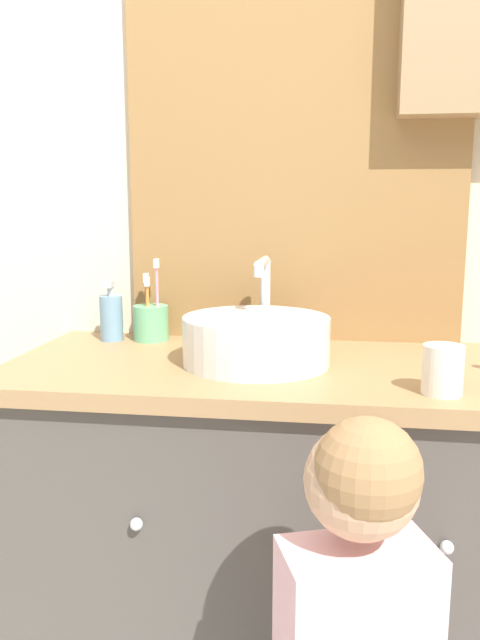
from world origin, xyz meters
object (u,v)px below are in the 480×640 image
soap_dispenser (111,317)px  sink_basin (257,338)px  drinking_cup (443,370)px  toothbrush_holder (151,321)px

soap_dispenser → sink_basin: bearing=-24.6°
soap_dispenser → drinking_cup: 0.81m
sink_basin → toothbrush_holder: size_ratio=1.80×
toothbrush_holder → soap_dispenser: (-0.10, -0.02, 0.01)m
sink_basin → toothbrush_holder: 0.35m
drinking_cup → soap_dispenser: bearing=154.5°
sink_basin → toothbrush_holder: bearing=146.5°
sink_basin → soap_dispenser: bearing=155.4°
soap_dispenser → drinking_cup: size_ratio=1.69×
sink_basin → soap_dispenser: sink_basin is taller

